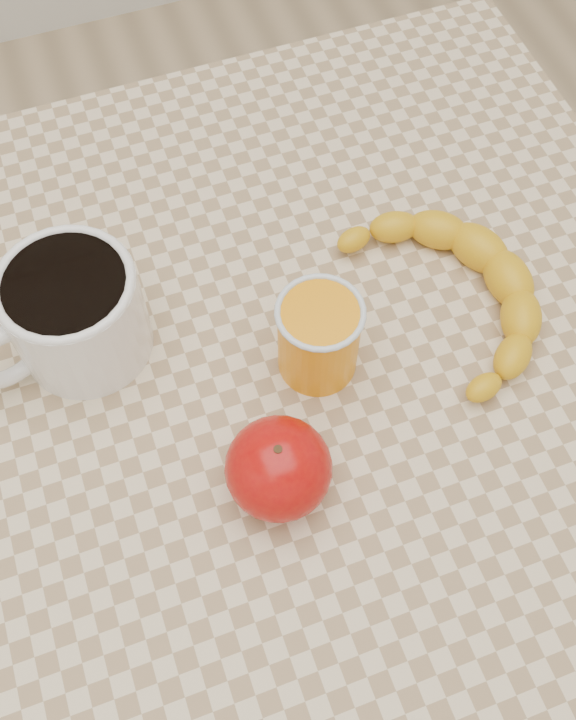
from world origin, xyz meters
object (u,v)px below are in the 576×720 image
object	(u,v)px
coffee_mug	(72,313)
apple	(278,468)
orange_juice_glass	(319,337)
banana	(454,292)
table	(288,411)

from	to	relation	value
coffee_mug	apple	bearing A→B (deg)	-57.39
orange_juice_glass	banana	xyz separation A→B (m)	(0.14, 0.02, -0.02)
orange_juice_glass	banana	distance (m)	0.14
coffee_mug	banana	distance (m)	0.34
apple	banana	bearing A→B (deg)	28.36
coffee_mug	table	bearing A→B (deg)	-28.35
orange_juice_glass	apple	world-z (taller)	orange_juice_glass
orange_juice_glass	apple	xyz separation A→B (m)	(-0.07, -0.10, -0.01)
table	orange_juice_glass	xyz separation A→B (m)	(0.03, -0.00, 0.13)
banana	orange_juice_glass	bearing A→B (deg)	-177.39
apple	banana	distance (m)	0.24
table	coffee_mug	size ratio (longest dim) A/B	4.56
banana	table	bearing A→B (deg)	-178.71
table	coffee_mug	world-z (taller)	coffee_mug
table	apple	xyz separation A→B (m)	(-0.04, -0.10, 0.13)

